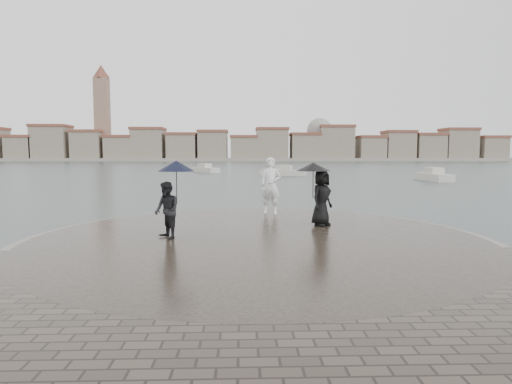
{
  "coord_description": "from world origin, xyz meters",
  "views": [
    {
      "loc": [
        -0.39,
        -7.8,
        2.55
      ],
      "look_at": [
        0.0,
        4.8,
        1.45
      ],
      "focal_mm": 30.0,
      "sensor_mm": 36.0,
      "label": 1
    }
  ],
  "objects": [
    {
      "name": "statue",
      "position": [
        0.64,
        7.97,
        1.41
      ],
      "size": [
        0.85,
        0.66,
        2.09
      ],
      "primitive_type": "imported",
      "rotation": [
        0.0,
        0.0,
        -0.22
      ],
      "color": "white",
      "rests_on": "quay_tip"
    },
    {
      "name": "far_skyline",
      "position": [
        -6.29,
        160.71,
        5.61
      ],
      "size": [
        260.0,
        20.0,
        37.0
      ],
      "color": "gray",
      "rests_on": "ground"
    },
    {
      "name": "boats",
      "position": [
        5.69,
        43.87,
        0.38
      ],
      "size": [
        27.5,
        25.47,
        1.5
      ],
      "color": "beige",
      "rests_on": "ground"
    },
    {
      "name": "kerb_ring",
      "position": [
        0.0,
        3.5,
        0.16
      ],
      "size": [
        12.5,
        12.5,
        0.32
      ],
      "primitive_type": "cylinder",
      "color": "gray",
      "rests_on": "ground"
    },
    {
      "name": "visitor_right",
      "position": [
        1.97,
        5.27,
        1.49
      ],
      "size": [
        1.28,
        1.14,
        1.95
      ],
      "color": "black",
      "rests_on": "quay_tip"
    },
    {
      "name": "visitor_left",
      "position": [
        -2.3,
        3.36,
        1.46
      ],
      "size": [
        1.18,
        1.05,
        2.04
      ],
      "color": "black",
      "rests_on": "quay_tip"
    },
    {
      "name": "ground",
      "position": [
        0.0,
        0.0,
        0.0
      ],
      "size": [
        400.0,
        400.0,
        0.0
      ],
      "primitive_type": "plane",
      "color": "#2B3835",
      "rests_on": "ground"
    },
    {
      "name": "quay_tip",
      "position": [
        0.0,
        3.5,
        0.18
      ],
      "size": [
        11.9,
        11.9,
        0.36
      ],
      "primitive_type": "cylinder",
      "color": "#2D261E",
      "rests_on": "ground"
    }
  ]
}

